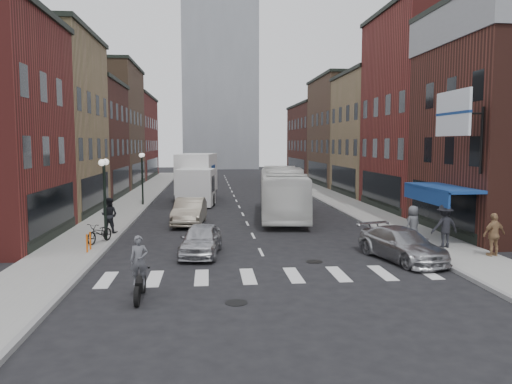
% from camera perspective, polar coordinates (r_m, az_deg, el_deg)
% --- Properties ---
extents(ground, '(160.00, 160.00, 0.00)m').
position_cam_1_polar(ground, '(21.59, 0.85, -7.47)').
color(ground, black).
rests_on(ground, ground).
extents(sidewalk_left, '(3.00, 74.00, 0.15)m').
position_cam_1_polar(sidewalk_left, '(43.61, -13.56, -0.86)').
color(sidewalk_left, gray).
rests_on(sidewalk_left, ground).
extents(sidewalk_right, '(3.00, 74.00, 0.15)m').
position_cam_1_polar(sidewalk_right, '(44.50, 8.66, -0.63)').
color(sidewalk_right, gray).
rests_on(sidewalk_right, ground).
extents(curb_left, '(0.20, 74.00, 0.16)m').
position_cam_1_polar(curb_left, '(43.43, -11.60, -0.94)').
color(curb_left, gray).
rests_on(curb_left, ground).
extents(curb_right, '(0.20, 74.00, 0.16)m').
position_cam_1_polar(curb_right, '(44.17, 6.77, -0.75)').
color(curb_right, gray).
rests_on(curb_right, ground).
extents(crosswalk_stripes, '(12.00, 2.20, 0.01)m').
position_cam_1_polar(crosswalk_stripes, '(18.70, 1.87, -9.55)').
color(crosswalk_stripes, silver).
rests_on(crosswalk_stripes, ground).
extents(bldg_left_mid_a, '(10.30, 10.20, 12.30)m').
position_cam_1_polar(bldg_left_mid_a, '(37.15, -25.60, 7.03)').
color(bldg_left_mid_a, '#957D52').
rests_on(bldg_left_mid_a, ground).
extents(bldg_left_mid_b, '(10.30, 10.20, 10.30)m').
position_cam_1_polar(bldg_left_mid_b, '(46.66, -21.31, 5.58)').
color(bldg_left_mid_b, '#452018').
rests_on(bldg_left_mid_b, ground).
extents(bldg_left_far_a, '(10.30, 12.20, 13.30)m').
position_cam_1_polar(bldg_left_far_a, '(57.35, -18.35, 7.12)').
color(bldg_left_far_a, brown).
rests_on(bldg_left_far_a, ground).
extents(bldg_left_far_b, '(10.30, 16.20, 11.30)m').
position_cam_1_polar(bldg_left_far_b, '(71.04, -15.80, 6.05)').
color(bldg_left_far_b, maroon).
rests_on(bldg_left_far_b, ground).
extents(bldg_right_mid_a, '(10.30, 10.20, 14.30)m').
position_cam_1_polar(bldg_right_mid_a, '(39.02, 21.16, 8.59)').
color(bldg_right_mid_a, maroon).
rests_on(bldg_right_mid_a, ground).
extents(bldg_right_mid_b, '(10.30, 10.20, 11.30)m').
position_cam_1_polar(bldg_right_mid_b, '(48.12, 15.74, 6.34)').
color(bldg_right_mid_b, '#957D52').
rests_on(bldg_right_mid_b, ground).
extents(bldg_right_far_a, '(10.30, 12.20, 12.30)m').
position_cam_1_polar(bldg_right_far_a, '(58.53, 11.85, 6.76)').
color(bldg_right_far_a, brown).
rests_on(bldg_right_far_a, ground).
extents(bldg_right_far_b, '(10.30, 16.20, 10.30)m').
position_cam_1_polar(bldg_right_far_b, '(72.01, 8.52, 5.80)').
color(bldg_right_far_b, '#452018').
rests_on(bldg_right_far_b, ground).
extents(awning_blue, '(1.80, 5.00, 0.78)m').
position_cam_1_polar(awning_blue, '(26.05, 20.13, 0.30)').
color(awning_blue, navy).
rests_on(awning_blue, ground).
extents(billboard_sign, '(1.52, 3.00, 3.70)m').
position_cam_1_polar(billboard_sign, '(24.04, 21.75, 8.19)').
color(billboard_sign, black).
rests_on(billboard_sign, ground).
extents(distant_tower, '(14.00, 14.00, 50.00)m').
position_cam_1_polar(distant_tower, '(100.95, -4.20, 17.13)').
color(distant_tower, '#9399A0').
rests_on(distant_tower, ground).
extents(streetlamp_near, '(0.32, 1.22, 4.11)m').
position_cam_1_polar(streetlamp_near, '(25.49, -16.94, 0.93)').
color(streetlamp_near, black).
rests_on(streetlamp_near, ground).
extents(streetlamp_far, '(0.32, 1.22, 4.11)m').
position_cam_1_polar(streetlamp_far, '(39.28, -12.88, 2.61)').
color(streetlamp_far, black).
rests_on(streetlamp_far, ground).
extents(bike_rack, '(0.08, 0.68, 0.80)m').
position_cam_1_polar(bike_rack, '(23.23, -18.58, -5.44)').
color(bike_rack, '#D8590C').
rests_on(bike_rack, sidewalk_left).
extents(box_truck, '(3.54, 9.40, 3.96)m').
position_cam_1_polar(box_truck, '(41.48, -6.80, 1.55)').
color(box_truck, white).
rests_on(box_truck, ground).
extents(motorcycle_rider, '(0.59, 2.01, 2.04)m').
position_cam_1_polar(motorcycle_rider, '(16.11, -13.18, -8.67)').
color(motorcycle_rider, black).
rests_on(motorcycle_rider, ground).
extents(transit_bus, '(3.94, 11.98, 3.27)m').
position_cam_1_polar(transit_bus, '(32.92, 3.04, -0.04)').
color(transit_bus, white).
rests_on(transit_bus, ground).
extents(sedan_left_near, '(2.08, 4.16, 1.36)m').
position_cam_1_polar(sedan_left_near, '(22.01, -6.30, -5.44)').
color(sedan_left_near, '#BCBCC1').
rests_on(sedan_left_near, ground).
extents(sedan_left_far, '(2.07, 4.92, 1.58)m').
position_cam_1_polar(sedan_left_far, '(30.20, -7.60, -2.22)').
color(sedan_left_far, '#BCB099').
rests_on(sedan_left_far, ground).
extents(curb_car, '(3.01, 4.97, 1.35)m').
position_cam_1_polar(curb_car, '(21.78, 16.34, -5.77)').
color(curb_car, '#A8A8AD').
rests_on(curb_car, ground).
extents(parked_bicycle, '(1.33, 1.94, 0.97)m').
position_cam_1_polar(parked_bicycle, '(24.92, -17.43, -4.47)').
color(parked_bicycle, black).
rests_on(parked_bicycle, sidewalk_left).
extents(ped_left_solo, '(1.02, 0.77, 1.87)m').
position_cam_1_polar(ped_left_solo, '(27.45, -16.42, -2.57)').
color(ped_left_solo, black).
rests_on(ped_left_solo, sidewalk_left).
extents(ped_right_a, '(1.34, 0.77, 1.97)m').
position_cam_1_polar(ped_right_a, '(24.27, 20.75, -3.64)').
color(ped_right_a, black).
rests_on(ped_right_a, sidewalk_right).
extents(ped_right_b, '(1.16, 0.74, 1.83)m').
position_cam_1_polar(ped_right_b, '(23.25, 25.56, -4.41)').
color(ped_right_b, '#9A754E').
rests_on(ped_right_b, sidewalk_right).
extents(ped_right_c, '(1.02, 0.89, 1.76)m').
position_cam_1_polar(ped_right_c, '(25.01, 17.51, -3.51)').
color(ped_right_c, '#515358').
rests_on(ped_right_c, sidewalk_right).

